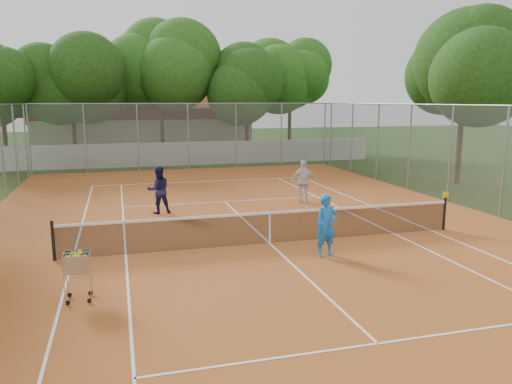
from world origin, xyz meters
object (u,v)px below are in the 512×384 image
object	(u,v)px
player_far_right	(304,181)
clubhouse	(144,125)
tennis_net	(270,227)
player_near	(326,226)
ball_hopper	(78,275)
player_far_left	(159,190)

from	to	relation	value
player_far_right	clubhouse	bearing A→B (deg)	-62.27
clubhouse	tennis_net	bearing A→B (deg)	-86.05
clubhouse	player_near	world-z (taller)	clubhouse
tennis_net	clubhouse	distance (m)	29.12
clubhouse	ball_hopper	bearing A→B (deg)	-95.56
player_far_right	ball_hopper	xyz separation A→B (m)	(-8.24, -8.41, -0.31)
player_far_left	player_far_right	xyz separation A→B (m)	(5.92, 0.44, 0.00)
tennis_net	clubhouse	world-z (taller)	clubhouse
tennis_net	player_near	bearing A→B (deg)	-54.36
player_near	player_far_right	world-z (taller)	player_far_right
tennis_net	clubhouse	bearing A→B (deg)	93.95
tennis_net	player_far_left	xyz separation A→B (m)	(-2.80, 4.96, 0.39)
player_far_left	player_far_right	world-z (taller)	player_far_right
player_near	player_far_left	world-z (taller)	player_far_left
clubhouse	player_near	bearing A→B (deg)	-84.18
clubhouse	ball_hopper	world-z (taller)	clubhouse
tennis_net	player_far_right	bearing A→B (deg)	59.98
tennis_net	player_near	distance (m)	1.94
clubhouse	player_far_left	world-z (taller)	clubhouse
tennis_net	player_far_right	world-z (taller)	player_far_right
clubhouse	ball_hopper	xyz separation A→B (m)	(-3.12, -32.00, -1.61)
tennis_net	player_near	xyz separation A→B (m)	(1.11, -1.55, 0.36)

